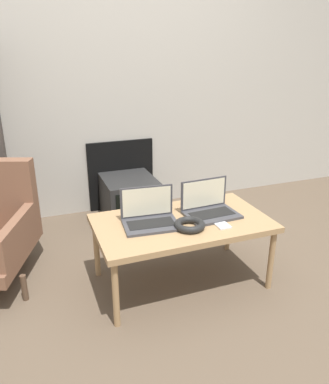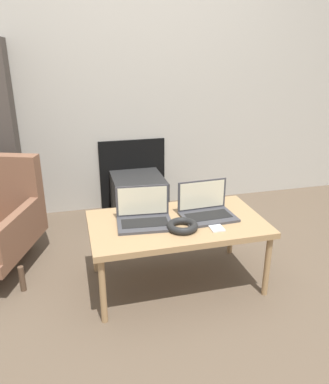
% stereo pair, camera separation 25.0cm
% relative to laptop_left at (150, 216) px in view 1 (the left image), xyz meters
% --- Properties ---
extents(ground_plane, '(14.00, 14.00, 0.00)m').
position_rel_laptop_left_xyz_m(ground_plane, '(0.20, -0.33, -0.48)').
color(ground_plane, brown).
extents(wall_back, '(7.00, 0.08, 2.60)m').
position_rel_laptop_left_xyz_m(wall_back, '(0.20, 1.33, 0.81)').
color(wall_back, '#ADA89E').
rests_on(wall_back, ground_plane).
extents(table, '(1.05, 0.60, 0.43)m').
position_rel_laptop_left_xyz_m(table, '(0.20, -0.03, -0.08)').
color(table, '#9E7A51').
rests_on(table, ground_plane).
extents(laptop_left, '(0.34, 0.26, 0.21)m').
position_rel_laptop_left_xyz_m(laptop_left, '(0.00, 0.00, 0.00)').
color(laptop_left, '#38383D').
rests_on(laptop_left, table).
extents(laptop_right, '(0.33, 0.24, 0.21)m').
position_rel_laptop_left_xyz_m(laptop_right, '(0.39, 0.00, 0.00)').
color(laptop_right, '#38383D').
rests_on(laptop_right, table).
extents(headphones, '(0.18, 0.18, 0.04)m').
position_rel_laptop_left_xyz_m(headphones, '(0.19, -0.14, -0.02)').
color(headphones, black).
rests_on(headphones, table).
extents(phone, '(0.07, 0.12, 0.01)m').
position_rel_laptop_left_xyz_m(phone, '(0.39, -0.17, -0.04)').
color(phone, silver).
rests_on(phone, table).
extents(tv, '(0.44, 0.51, 0.37)m').
position_rel_laptop_left_xyz_m(tv, '(0.15, 1.03, -0.29)').
color(tv, black).
rests_on(tv, ground_plane).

